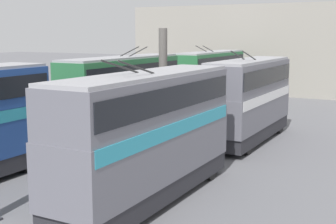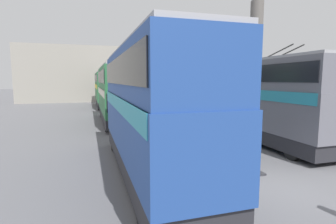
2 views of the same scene
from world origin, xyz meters
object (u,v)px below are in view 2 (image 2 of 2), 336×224
Objects in this scene: bus_right_far at (105,87)px; bus_right_near at (149,103)px; bus_left_near at (266,96)px; bus_left_far at (192,89)px; bus_right_mid at (115,91)px; person_aisle_midway at (172,116)px; person_by_left_row at (222,123)px; oil_drum at (185,122)px; person_by_right_row at (209,155)px.

bus_right_near is at bearing 180.00° from bus_right_far.
bus_left_near is 12.10m from bus_left_far.
bus_right_mid is 1.00× the size of bus_right_far.
bus_right_near is 10.59m from person_aisle_midway.
person_by_left_row is at bearing -164.50° from bus_right_far.
bus_left_far reaches higher than bus_right_far.
person_aisle_midway is at bearing 33.78° from bus_left_near.
bus_right_far is 19.46m from person_aisle_midway.
person_aisle_midway is (9.56, -4.10, -1.98)m from bus_right_near.
bus_right_mid is at bearing 54.76° from oil_drum.
bus_right_mid is at bearing -180.00° from bus_right_far.
person_by_right_row is at bearing 126.34° from bus_left_near.
person_by_right_row is at bearing -111.60° from bus_right_near.
bus_left_far is 0.85× the size of bus_right_far.
bus_right_far is 13.36× the size of oil_drum.
bus_right_far is 23.90m from person_by_left_row.
bus_left_near is 26.37m from bus_right_far.
bus_right_far is (14.66, 0.00, -0.07)m from bus_right_mid.
oil_drum is (6.60, 2.81, -2.52)m from bus_left_near.
bus_right_near reaches higher than person_aisle_midway.
person_by_left_row is at bearing -142.51° from bus_right_mid.
person_by_left_row is (5.53, -6.37, -2.01)m from bus_right_near.
bus_right_far reaches higher than person_aisle_midway.
bus_left_near is 1.09× the size of bus_left_far.
bus_right_near is 11.66m from oil_drum.
bus_right_far is (25.07, 8.20, -0.08)m from bus_left_near.
oil_drum is at bearing 30.42° from person_aisle_midway.
oil_drum is at bearing 152.98° from bus_left_far.
bus_right_near reaches higher than person_by_left_row.
person_aisle_midway is at bearing -23.20° from bus_right_near.
bus_right_near is (-15.52, 8.20, 0.06)m from bus_left_far.
bus_right_near is at bearing -119.90° from person_by_left_row.
bus_right_far is 19.40m from oil_drum.
person_by_left_row is at bearing -49.73° from person_aisle_midway.
bus_left_far is at bearing 98.69° from person_by_left_row.
person_by_left_row is (6.45, -4.06, 0.08)m from person_by_right_row.
bus_right_mid is 6.24m from person_aisle_midway.
person_aisle_midway is (-18.93, -4.10, -1.88)m from bus_right_far.
oil_drum is at bearing -28.31° from bus_right_near.
person_by_right_row is 10.63m from person_aisle_midway.
bus_right_mid is at bearing 120.04° from person_by_right_row.
bus_left_near is 0.93× the size of bus_right_mid.
bus_left_near reaches higher than bus_left_far.
bus_left_far is 0.85× the size of bus_right_mid.
bus_left_near is 13.25m from bus_right_mid.
bus_right_mid reaches higher than person_by_right_row.
bus_left_far reaches higher than oil_drum.
bus_right_far reaches higher than person_by_right_row.
bus_right_mid is 6.14× the size of person_aisle_midway.
bus_left_far reaches higher than person_by_right_row.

